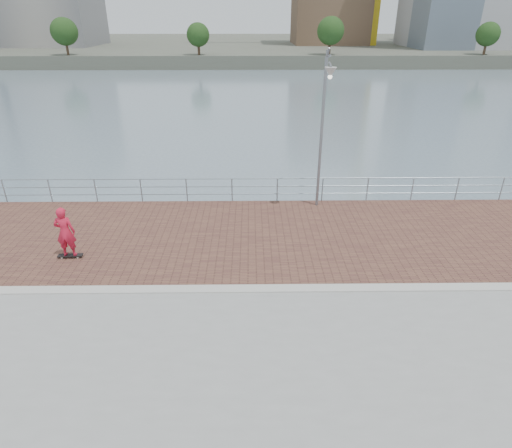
{
  "coord_description": "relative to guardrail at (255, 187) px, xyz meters",
  "views": [
    {
      "loc": [
        -0.16,
        -11.06,
        7.76
      ],
      "look_at": [
        0.0,
        2.0,
        1.3
      ],
      "focal_mm": 30.0,
      "sensor_mm": 36.0,
      "label": 1
    }
  ],
  "objects": [
    {
      "name": "street_lamp",
      "position": [
        2.78,
        -0.96,
        3.79
      ],
      "size": [
        0.46,
        1.34,
        6.31
      ],
      "color": "slate",
      "rests_on": "brick_lane"
    },
    {
      "name": "guardrail",
      "position": [
        0.0,
        0.0,
        0.0
      ],
      "size": [
        39.06,
        0.06,
        1.13
      ],
      "color": "#8C9EA8",
      "rests_on": "brick_lane"
    },
    {
      "name": "skateboard",
      "position": [
        -6.55,
        -4.98,
        -0.59
      ],
      "size": [
        0.86,
        0.25,
        0.1
      ],
      "rotation": [
        0.0,
        0.0,
        0.04
      ],
      "color": "black",
      "rests_on": "brick_lane"
    },
    {
      "name": "curb",
      "position": [
        -0.0,
        -7.0,
        -0.66
      ],
      "size": [
        40.0,
        0.4,
        0.06
      ],
      "primitive_type": "cube",
      "color": "#B7B5AD",
      "rests_on": "seawall"
    },
    {
      "name": "brick_lane",
      "position": [
        -0.0,
        -3.4,
        -0.68
      ],
      "size": [
        40.0,
        6.8,
        0.02
      ],
      "primitive_type": "cube",
      "color": "brown",
      "rests_on": "seawall"
    },
    {
      "name": "skateboarder",
      "position": [
        -6.55,
        -4.98,
        0.33
      ],
      "size": [
        0.69,
        0.47,
        1.84
      ],
      "primitive_type": "imported",
      "rotation": [
        0.0,
        0.0,
        3.18
      ],
      "color": "red",
      "rests_on": "skateboard"
    },
    {
      "name": "far_shore",
      "position": [
        -0.0,
        115.5,
        -1.44
      ],
      "size": [
        320.0,
        95.0,
        2.5
      ],
      "primitive_type": "cube",
      "color": "#4C5142",
      "rests_on": "ground"
    },
    {
      "name": "shoreline_trees",
      "position": [
        -6.47,
        70.0,
        3.67
      ],
      "size": [
        109.18,
        5.09,
        6.79
      ],
      "color": "#473323",
      "rests_on": "far_shore"
    },
    {
      "name": "water",
      "position": [
        -0.0,
        -7.0,
        -2.69
      ],
      "size": [
        400.0,
        400.0,
        0.0
      ],
      "primitive_type": "plane",
      "color": "slate",
      "rests_on": "ground"
    }
  ]
}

